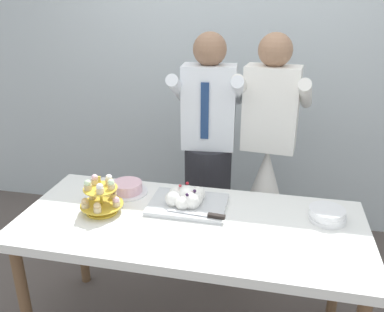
{
  "coord_description": "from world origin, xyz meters",
  "views": [
    {
      "loc": [
        0.39,
        -1.76,
        1.86
      ],
      "look_at": [
        -0.02,
        0.15,
        1.07
      ],
      "focal_mm": 37.43,
      "sensor_mm": 36.0,
      "label": 1
    }
  ],
  "objects_px": {
    "person_groom": "(208,170)",
    "person_bride": "(265,194)",
    "plate_stack": "(327,215)",
    "round_cake": "(127,188)",
    "cupcake_stand": "(101,197)",
    "main_cake_tray": "(187,200)",
    "dessert_table": "(190,233)"
  },
  "relations": [
    {
      "from": "person_groom",
      "to": "person_bride",
      "type": "distance_m",
      "value": 0.43
    },
    {
      "from": "cupcake_stand",
      "to": "person_groom",
      "type": "distance_m",
      "value": 0.87
    },
    {
      "from": "dessert_table",
      "to": "plate_stack",
      "type": "height_order",
      "value": "plate_stack"
    },
    {
      "from": "dessert_table",
      "to": "main_cake_tray",
      "type": "height_order",
      "value": "main_cake_tray"
    },
    {
      "from": "cupcake_stand",
      "to": "person_bride",
      "type": "distance_m",
      "value": 1.18
    },
    {
      "from": "cupcake_stand",
      "to": "person_bride",
      "type": "xyz_separation_m",
      "value": [
        0.84,
        0.78,
        -0.28
      ]
    },
    {
      "from": "cupcake_stand",
      "to": "round_cake",
      "type": "relative_size",
      "value": 0.96
    },
    {
      "from": "plate_stack",
      "to": "round_cake",
      "type": "bearing_deg",
      "value": 176.13
    },
    {
      "from": "dessert_table",
      "to": "person_bride",
      "type": "xyz_separation_m",
      "value": [
        0.36,
        0.77,
        -0.12
      ]
    },
    {
      "from": "cupcake_stand",
      "to": "plate_stack",
      "type": "bearing_deg",
      "value": 7.97
    },
    {
      "from": "round_cake",
      "to": "cupcake_stand",
      "type": "bearing_deg",
      "value": -101.97
    },
    {
      "from": "main_cake_tray",
      "to": "person_bride",
      "type": "bearing_deg",
      "value": 57.2
    },
    {
      "from": "dessert_table",
      "to": "person_bride",
      "type": "height_order",
      "value": "person_bride"
    },
    {
      "from": "cupcake_stand",
      "to": "main_cake_tray",
      "type": "relative_size",
      "value": 0.53
    },
    {
      "from": "round_cake",
      "to": "person_groom",
      "type": "distance_m",
      "value": 0.64
    },
    {
      "from": "plate_stack",
      "to": "person_bride",
      "type": "relative_size",
      "value": 0.11
    },
    {
      "from": "person_groom",
      "to": "person_bride",
      "type": "xyz_separation_m",
      "value": [
        0.39,
        0.05,
        -0.16
      ]
    },
    {
      "from": "cupcake_stand",
      "to": "plate_stack",
      "type": "height_order",
      "value": "cupcake_stand"
    },
    {
      "from": "cupcake_stand",
      "to": "dessert_table",
      "type": "bearing_deg",
      "value": 1.51
    },
    {
      "from": "cupcake_stand",
      "to": "round_cake",
      "type": "bearing_deg",
      "value": 78.03
    },
    {
      "from": "cupcake_stand",
      "to": "main_cake_tray",
      "type": "bearing_deg",
      "value": 19.41
    },
    {
      "from": "main_cake_tray",
      "to": "person_groom",
      "type": "bearing_deg",
      "value": 88.86
    },
    {
      "from": "plate_stack",
      "to": "person_groom",
      "type": "relative_size",
      "value": 0.11
    },
    {
      "from": "person_groom",
      "to": "dessert_table",
      "type": "bearing_deg",
      "value": -87.21
    },
    {
      "from": "cupcake_stand",
      "to": "person_groom",
      "type": "bearing_deg",
      "value": 58.79
    },
    {
      "from": "plate_stack",
      "to": "person_groom",
      "type": "bearing_deg",
      "value": 141.82
    },
    {
      "from": "plate_stack",
      "to": "cupcake_stand",
      "type": "bearing_deg",
      "value": -172.03
    },
    {
      "from": "person_bride",
      "to": "round_cake",
      "type": "bearing_deg",
      "value": -145.51
    },
    {
      "from": "main_cake_tray",
      "to": "round_cake",
      "type": "distance_m",
      "value": 0.39
    },
    {
      "from": "plate_stack",
      "to": "person_bride",
      "type": "xyz_separation_m",
      "value": [
        -0.33,
        0.62,
        -0.23
      ]
    },
    {
      "from": "main_cake_tray",
      "to": "person_groom",
      "type": "distance_m",
      "value": 0.59
    },
    {
      "from": "dessert_table",
      "to": "plate_stack",
      "type": "relative_size",
      "value": 9.45
    }
  ]
}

